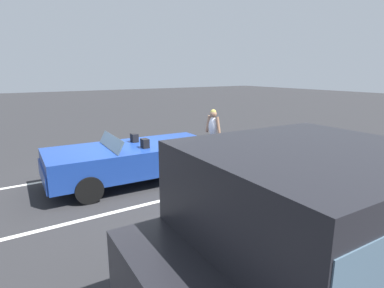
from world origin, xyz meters
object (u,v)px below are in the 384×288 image
(suitcase_small_carryon, at_px, (246,151))
(suitcase_large_black, at_px, (250,156))
(convertible_car, at_px, (124,160))
(suitcase_medium_bright, at_px, (224,146))
(traveler_person, at_px, (213,133))
(parked_pickup_truck_near, at_px, (336,236))

(suitcase_small_carryon, bearing_deg, suitcase_large_black, 107.44)
(convertible_car, bearing_deg, suitcase_medium_bright, -165.14)
(traveler_person, bearing_deg, suitcase_small_carryon, 158.01)
(suitcase_medium_bright, relative_size, suitcase_small_carryon, 0.70)
(suitcase_small_carryon, bearing_deg, suitcase_medium_bright, -19.77)
(convertible_car, distance_m, suitcase_large_black, 3.60)
(suitcase_large_black, height_order, parked_pickup_truck_near, parked_pickup_truck_near)
(suitcase_medium_bright, relative_size, traveler_person, 0.38)
(parked_pickup_truck_near, bearing_deg, suitcase_medium_bright, -117.51)
(suitcase_large_black, xyz_separation_m, suitcase_small_carryon, (-0.56, -0.81, -0.11))
(suitcase_large_black, distance_m, parked_pickup_truck_near, 5.86)
(suitcase_large_black, xyz_separation_m, traveler_person, (0.59, -1.03, 0.56))
(suitcase_medium_bright, bearing_deg, traveler_person, -74.11)
(convertible_car, relative_size, parked_pickup_truck_near, 0.83)
(parked_pickup_truck_near, bearing_deg, suitcase_large_black, -122.84)
(suitcase_large_black, relative_size, traveler_person, 0.45)
(traveler_person, relative_size, parked_pickup_truck_near, 0.33)
(convertible_car, bearing_deg, suitcase_small_carryon, -177.07)
(traveler_person, bearing_deg, convertible_car, -6.39)
(traveler_person, bearing_deg, parked_pickup_truck_near, 53.56)
(convertible_car, relative_size, suitcase_medium_bright, 6.80)
(suitcase_large_black, relative_size, parked_pickup_truck_near, 0.15)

